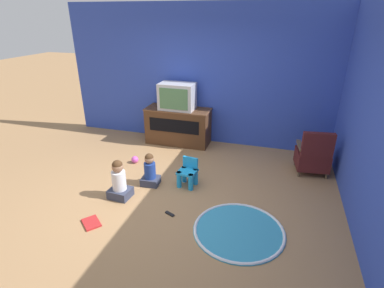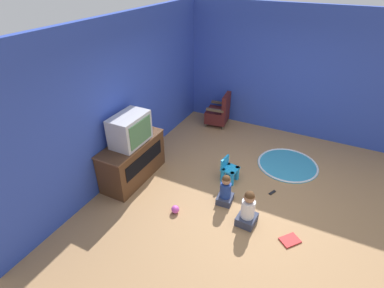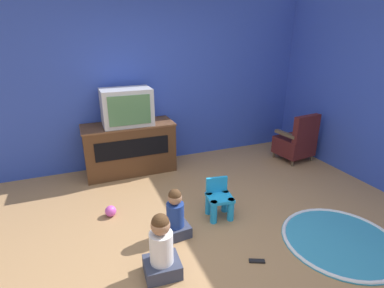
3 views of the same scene
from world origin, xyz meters
name	(u,v)px [view 2 (image 2 of 3)]	position (x,y,z in m)	size (l,w,h in m)	color
ground_plane	(244,195)	(0.00, 0.00, 0.00)	(30.00, 30.00, 0.00)	#9E754C
wall_back	(122,99)	(-0.12, 2.37, 1.41)	(5.75, 0.12, 2.81)	#2D47B2
wall_right	(302,75)	(2.69, -0.28, 1.41)	(0.12, 5.43, 2.81)	#2D47B2
tv_cabinet	(133,160)	(-0.46, 2.02, 0.40)	(1.36, 0.55, 0.77)	#4C2D19
television	(130,130)	(-0.46, 2.00, 1.04)	(0.72, 0.46, 0.54)	#B7B7BC
black_armchair	(219,113)	(2.23, 1.42, 0.33)	(0.59, 0.57, 0.82)	brown
yellow_kid_chair	(229,171)	(0.27, 0.40, 0.20)	(0.32, 0.31, 0.46)	#1E99DB
play_mat	(288,165)	(1.25, -0.50, 0.01)	(1.19, 1.19, 0.04)	teal
child_watching_left	(225,191)	(-0.32, 0.24, 0.24)	(0.30, 0.27, 0.56)	#33384C
child_watching_center	(248,210)	(-0.61, -0.23, 0.27)	(0.34, 0.30, 0.63)	#33384C
toy_ball	(175,209)	(-0.92, 0.87, 0.07)	(0.13, 0.13, 0.13)	#CC4CB2
book	(290,240)	(-0.67, -0.92, 0.01)	(0.34, 0.33, 0.02)	#B22323
remote_control	(272,193)	(0.27, -0.43, 0.01)	(0.15, 0.10, 0.02)	black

